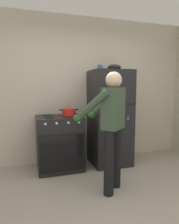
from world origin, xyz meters
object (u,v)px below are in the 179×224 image
object	(u,v)px
refrigerator	(110,118)
mixing_bowl	(114,67)
person_cook	(110,121)
coffee_mug	(100,68)
red_pot	(69,112)
stove_range	(60,143)

from	to	relation	value
refrigerator	mixing_bowl	distance (m)	0.91
refrigerator	person_cook	size ratio (longest dim) A/B	1.06
refrigerator	coffee_mug	xyz separation A→B (m)	(-0.18, 0.05, 0.90)
red_pot	mixing_bowl	distance (m)	1.15
stove_range	person_cook	bearing A→B (deg)	-60.54
coffee_mug	mixing_bowl	bearing A→B (deg)	-10.99
stove_range	mixing_bowl	world-z (taller)	mixing_bowl
coffee_mug	person_cook	bearing A→B (deg)	-101.98
coffee_mug	stove_range	bearing A→B (deg)	-175.37
red_pot	coffee_mug	bearing A→B (deg)	9.69
refrigerator	red_pot	bearing A→B (deg)	-176.27
stove_range	coffee_mug	xyz separation A→B (m)	(0.75, 0.06, 1.30)
stove_range	person_cook	distance (m)	1.19
red_pot	person_cook	bearing A→B (deg)	-67.58
refrigerator	red_pot	world-z (taller)	refrigerator
stove_range	red_pot	distance (m)	0.55
mixing_bowl	refrigerator	bearing A→B (deg)	-179.79
red_pot	mixing_bowl	world-z (taller)	mixing_bowl
coffee_mug	mixing_bowl	distance (m)	0.26
coffee_mug	mixing_bowl	xyz separation A→B (m)	(0.26, -0.05, 0.01)
person_cook	coffee_mug	distance (m)	1.30
person_cook	coffee_mug	size ratio (longest dim) A/B	14.28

